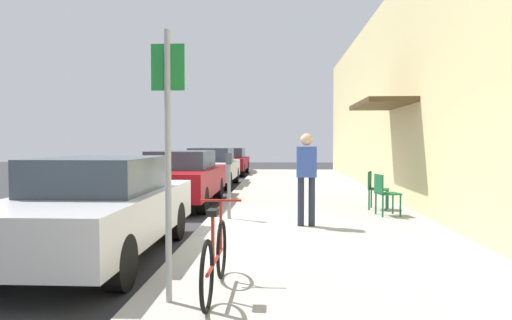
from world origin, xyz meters
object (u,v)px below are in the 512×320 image
object	(u,v)px
bicycle_0	(215,258)
cafe_chair_1	(375,187)
parked_car_0	(99,207)
pedestrian_standing	(306,172)
parked_car_1	(181,177)
parked_car_3	(229,161)
parking_meter	(229,181)
parked_car_2	(211,167)
street_sign	(168,144)
cafe_chair_0	(384,192)

from	to	relation	value
bicycle_0	cafe_chair_1	distance (m)	6.72
parked_car_0	cafe_chair_1	distance (m)	6.43
pedestrian_standing	parked_car_0	bearing A→B (deg)	-145.86
parked_car_1	parked_car_3	bearing A→B (deg)	90.00
parking_meter	bicycle_0	distance (m)	4.62
parked_car_1	parked_car_3	world-z (taller)	parked_car_1
parking_meter	parked_car_0	bearing A→B (deg)	-118.76
parked_car_2	street_sign	distance (m)	13.01
parking_meter	bicycle_0	xyz separation A→B (m)	(0.36, -4.59, -0.41)
parked_car_0	parking_meter	world-z (taller)	parked_car_0
parked_car_2	cafe_chair_0	distance (m)	8.87
parked_car_3	cafe_chair_1	bearing A→B (deg)	-69.59
pedestrian_standing	cafe_chair_0	bearing A→B (deg)	37.15
parked_car_1	cafe_chair_1	distance (m)	4.91
pedestrian_standing	bicycle_0	bearing A→B (deg)	-106.64
parked_car_0	parked_car_1	xyz separation A→B (m)	(0.00, 5.51, 0.00)
parking_meter	pedestrian_standing	world-z (taller)	pedestrian_standing
bicycle_0	pedestrian_standing	bearing A→B (deg)	73.36
parking_meter	parked_car_3	bearing A→B (deg)	96.19
parked_car_0	bicycle_0	size ratio (longest dim) A/B	2.57
parked_car_3	street_sign	bearing A→B (deg)	-85.52
parking_meter	cafe_chair_0	xyz separation A→B (m)	(3.21, 0.54, -0.26)
parked_car_2	bicycle_0	xyz separation A→B (m)	(1.91, -12.62, -0.27)
parking_meter	street_sign	distance (m)	4.92
parked_car_2	parked_car_3	distance (m)	6.27
parked_car_3	cafe_chair_1	size ratio (longest dim) A/B	5.06
cafe_chair_0	pedestrian_standing	world-z (taller)	pedestrian_standing
street_sign	pedestrian_standing	world-z (taller)	street_sign
parked_car_0	parked_car_1	world-z (taller)	parked_car_0
parked_car_2	cafe_chair_1	distance (m)	8.09
bicycle_0	cafe_chair_0	world-z (taller)	bicycle_0
cafe_chair_0	pedestrian_standing	distance (m)	2.20
parked_car_0	bicycle_0	xyz separation A→B (m)	(1.91, -1.77, -0.26)
parked_car_0	parked_car_3	world-z (taller)	parked_car_0
street_sign	bicycle_0	size ratio (longest dim) A/B	1.52
parked_car_2	cafe_chair_1	world-z (taller)	parked_car_2
parked_car_0	cafe_chair_0	xyz separation A→B (m)	(4.76, 3.37, -0.12)
bicycle_0	cafe_chair_0	size ratio (longest dim) A/B	1.97
parking_meter	bicycle_0	size ratio (longest dim) A/B	0.77
street_sign	cafe_chair_0	size ratio (longest dim) A/B	2.99
parked_car_2	street_sign	bearing A→B (deg)	-83.36
parked_car_3	bicycle_0	world-z (taller)	parked_car_3
parked_car_3	cafe_chair_0	bearing A→B (deg)	-70.90
bicycle_0	cafe_chair_0	bearing A→B (deg)	60.93
parked_car_1	pedestrian_standing	size ratio (longest dim) A/B	2.59
parked_car_3	parking_meter	size ratio (longest dim) A/B	3.33
parked_car_0	bicycle_0	bearing A→B (deg)	-42.77
parked_car_1	parking_meter	size ratio (longest dim) A/B	3.33
street_sign	bicycle_0	world-z (taller)	street_sign
parking_meter	street_sign	bearing A→B (deg)	-90.59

